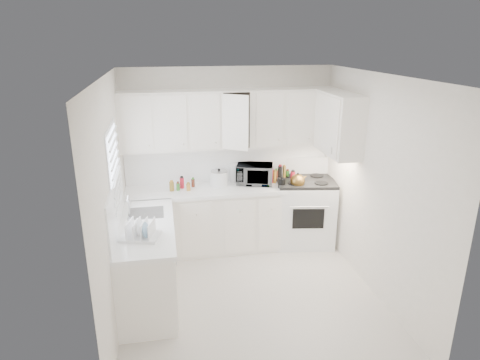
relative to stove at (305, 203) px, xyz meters
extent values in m
plane|color=silver|center=(-1.08, -1.26, -0.64)|extent=(3.20, 3.20, 0.00)
plane|color=white|center=(-1.08, -1.26, 1.96)|extent=(3.20, 3.20, 0.00)
plane|color=white|center=(-1.08, 0.34, 0.66)|extent=(3.00, 0.00, 3.00)
plane|color=white|center=(-1.08, -2.86, 0.66)|extent=(3.00, 0.00, 3.00)
plane|color=white|center=(-2.58, -1.26, 0.66)|extent=(0.00, 3.20, 3.20)
plane|color=white|center=(0.42, -1.26, 0.66)|extent=(0.00, 3.20, 3.20)
cube|color=white|center=(-1.47, 0.03, 0.29)|extent=(2.24, 0.64, 0.05)
cube|color=white|center=(-2.27, -1.06, 0.29)|extent=(0.64, 1.62, 0.05)
cube|color=white|center=(-1.08, 0.33, 0.59)|extent=(2.98, 0.02, 0.55)
cube|color=white|center=(-2.57, -1.06, 0.59)|extent=(0.02, 1.60, 0.55)
imported|color=gray|center=(-0.74, 0.13, 0.48)|extent=(0.57, 0.42, 0.35)
cylinder|color=white|center=(-1.02, 0.25, 0.45)|extent=(0.12, 0.12, 0.27)
cylinder|color=olive|center=(-1.93, 0.16, 0.38)|extent=(0.06, 0.06, 0.13)
cylinder|color=#347C29|center=(-1.86, 0.07, 0.38)|extent=(0.06, 0.06, 0.13)
cylinder|color=red|center=(-1.78, 0.16, 0.38)|extent=(0.06, 0.06, 0.13)
cylinder|color=#BA7D2B|center=(-1.71, 0.07, 0.38)|extent=(0.06, 0.06, 0.13)
cylinder|color=#5E2A1B|center=(-1.63, 0.16, 0.38)|extent=(0.06, 0.06, 0.13)
cylinder|color=red|center=(-0.50, 0.20, 0.41)|extent=(0.06, 0.06, 0.19)
cylinder|color=#BA7D2B|center=(-0.45, 0.14, 0.41)|extent=(0.06, 0.06, 0.19)
cylinder|color=#5E2A1B|center=(-0.39, 0.20, 0.41)|extent=(0.06, 0.06, 0.19)
cylinder|color=black|center=(-0.34, 0.14, 0.41)|extent=(0.06, 0.06, 0.19)
cylinder|color=olive|center=(-0.28, 0.20, 0.41)|extent=(0.06, 0.06, 0.19)
cylinder|color=#347C29|center=(-0.23, 0.14, 0.41)|extent=(0.06, 0.06, 0.19)
cylinder|color=red|center=(-0.17, 0.20, 0.41)|extent=(0.06, 0.06, 0.19)
camera|label=1|loc=(-2.02, -5.57, 2.34)|focal=31.70mm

